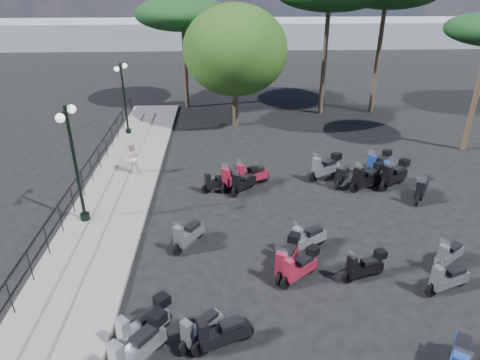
{
  "coord_description": "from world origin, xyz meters",
  "views": [
    {
      "loc": [
        -1.99,
        -11.21,
        8.65
      ],
      "look_at": [
        -1.32,
        3.88,
        1.2
      ],
      "focal_mm": 32.0,
      "sensor_mm": 36.0,
      "label": 1
    }
  ],
  "objects_px": {
    "scooter_28": "(421,190)",
    "scooter_29": "(367,178)",
    "scooter_7": "(222,334)",
    "lamp_post_2": "(124,94)",
    "scooter_10": "(251,176)",
    "scooter_22": "(394,175)",
    "pine_2": "(182,14)",
    "scooter_20": "(364,267)",
    "scooter_27": "(449,255)",
    "scooter_5": "(218,181)",
    "scooter_4": "(244,182)",
    "scooter_11": "(233,178)",
    "scooter_8": "(201,329)",
    "scooter_1": "(138,347)",
    "broadleaf_tree": "(235,50)",
    "scooter_23": "(378,163)",
    "scooter_15": "(300,267)",
    "scooter_17": "(342,176)",
    "pedestrian_far": "(132,157)",
    "scooter_2": "(144,325)",
    "scooter_21": "(447,279)",
    "lamp_post_1": "(74,158)",
    "scooter_16": "(325,168)",
    "scooter_3": "(188,235)",
    "scooter_9": "(307,239)",
    "scooter_14": "(287,259)"
  },
  "relations": [
    {
      "from": "pine_2",
      "to": "scooter_21",
      "type": "bearing_deg",
      "value": -65.42
    },
    {
      "from": "scooter_17",
      "to": "pine_2",
      "type": "bearing_deg",
      "value": -27.74
    },
    {
      "from": "scooter_5",
      "to": "scooter_11",
      "type": "height_order",
      "value": "scooter_11"
    },
    {
      "from": "scooter_2",
      "to": "scooter_11",
      "type": "relative_size",
      "value": 0.94
    },
    {
      "from": "scooter_8",
      "to": "scooter_14",
      "type": "bearing_deg",
      "value": -88.83
    },
    {
      "from": "scooter_28",
      "to": "scooter_1",
      "type": "bearing_deg",
      "value": 70.44
    },
    {
      "from": "pedestrian_far",
      "to": "scooter_2",
      "type": "height_order",
      "value": "pedestrian_far"
    },
    {
      "from": "scooter_10",
      "to": "scooter_15",
      "type": "relative_size",
      "value": 1.24
    },
    {
      "from": "scooter_10",
      "to": "scooter_3",
      "type": "bearing_deg",
      "value": 123.27
    },
    {
      "from": "scooter_4",
      "to": "scooter_23",
      "type": "height_order",
      "value": "scooter_23"
    },
    {
      "from": "scooter_1",
      "to": "scooter_8",
      "type": "relative_size",
      "value": 1.27
    },
    {
      "from": "lamp_post_1",
      "to": "scooter_8",
      "type": "bearing_deg",
      "value": -49.1
    },
    {
      "from": "lamp_post_2",
      "to": "scooter_10",
      "type": "distance_m",
      "value": 9.7
    },
    {
      "from": "scooter_10",
      "to": "scooter_11",
      "type": "distance_m",
      "value": 0.82
    },
    {
      "from": "lamp_post_2",
      "to": "scooter_7",
      "type": "height_order",
      "value": "lamp_post_2"
    },
    {
      "from": "scooter_4",
      "to": "scooter_22",
      "type": "height_order",
      "value": "scooter_22"
    },
    {
      "from": "scooter_7",
      "to": "scooter_17",
      "type": "bearing_deg",
      "value": -53.83
    },
    {
      "from": "scooter_4",
      "to": "scooter_15",
      "type": "bearing_deg",
      "value": 144.45
    },
    {
      "from": "pedestrian_far",
      "to": "scooter_16",
      "type": "relative_size",
      "value": 0.91
    },
    {
      "from": "scooter_7",
      "to": "scooter_4",
      "type": "bearing_deg",
      "value": -29.65
    },
    {
      "from": "scooter_15",
      "to": "scooter_16",
      "type": "height_order",
      "value": "scooter_16"
    },
    {
      "from": "scooter_15",
      "to": "scooter_28",
      "type": "height_order",
      "value": "scooter_28"
    },
    {
      "from": "scooter_9",
      "to": "scooter_20",
      "type": "distance_m",
      "value": 2.16
    },
    {
      "from": "scooter_1",
      "to": "scooter_28",
      "type": "distance_m",
      "value": 12.92
    },
    {
      "from": "scooter_4",
      "to": "scooter_21",
      "type": "xyz_separation_m",
      "value": [
        5.67,
        -6.64,
        -0.04
      ]
    },
    {
      "from": "scooter_20",
      "to": "broadleaf_tree",
      "type": "height_order",
      "value": "broadleaf_tree"
    },
    {
      "from": "scooter_28",
      "to": "scooter_29",
      "type": "xyz_separation_m",
      "value": [
        -1.92,
        1.09,
        0.09
      ]
    },
    {
      "from": "scooter_17",
      "to": "pine_2",
      "type": "xyz_separation_m",
      "value": [
        -7.64,
        12.42,
        5.68
      ]
    },
    {
      "from": "scooter_9",
      "to": "scooter_23",
      "type": "height_order",
      "value": "scooter_9"
    },
    {
      "from": "lamp_post_2",
      "to": "scooter_10",
      "type": "relative_size",
      "value": 2.4
    },
    {
      "from": "scooter_23",
      "to": "scooter_16",
      "type": "bearing_deg",
      "value": 66.03
    },
    {
      "from": "scooter_7",
      "to": "scooter_10",
      "type": "distance_m",
      "value": 9.13
    },
    {
      "from": "scooter_23",
      "to": "scooter_28",
      "type": "relative_size",
      "value": 0.99
    },
    {
      "from": "scooter_29",
      "to": "broadleaf_tree",
      "type": "relative_size",
      "value": 0.24
    },
    {
      "from": "scooter_22",
      "to": "pine_2",
      "type": "height_order",
      "value": "pine_2"
    },
    {
      "from": "scooter_15",
      "to": "scooter_21",
      "type": "height_order",
      "value": "scooter_21"
    },
    {
      "from": "lamp_post_1",
      "to": "scooter_23",
      "type": "height_order",
      "value": "lamp_post_1"
    },
    {
      "from": "scooter_5",
      "to": "pine_2",
      "type": "distance_m",
      "value": 14.13
    },
    {
      "from": "scooter_10",
      "to": "broadleaf_tree",
      "type": "distance_m",
      "value": 9.23
    },
    {
      "from": "scooter_27",
      "to": "broadleaf_tree",
      "type": "bearing_deg",
      "value": -11.09
    },
    {
      "from": "lamp_post_1",
      "to": "scooter_2",
      "type": "bearing_deg",
      "value": -58.45
    },
    {
      "from": "scooter_29",
      "to": "scooter_7",
      "type": "bearing_deg",
      "value": 115.19
    },
    {
      "from": "scooter_7",
      "to": "scooter_29",
      "type": "distance_m",
      "value": 10.63
    },
    {
      "from": "scooter_1",
      "to": "scooter_22",
      "type": "xyz_separation_m",
      "value": [
        9.61,
        9.09,
        -0.0
      ]
    },
    {
      "from": "scooter_5",
      "to": "scooter_27",
      "type": "relative_size",
      "value": 1.07
    },
    {
      "from": "scooter_5",
      "to": "scooter_23",
      "type": "xyz_separation_m",
      "value": [
        7.51,
        1.51,
        0.05
      ]
    },
    {
      "from": "scooter_20",
      "to": "scooter_8",
      "type": "bearing_deg",
      "value": 96.23
    },
    {
      "from": "scooter_8",
      "to": "broadleaf_tree",
      "type": "distance_m",
      "value": 17.65
    },
    {
      "from": "scooter_5",
      "to": "scooter_16",
      "type": "height_order",
      "value": "scooter_16"
    },
    {
      "from": "scooter_20",
      "to": "scooter_27",
      "type": "height_order",
      "value": "scooter_27"
    }
  ]
}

